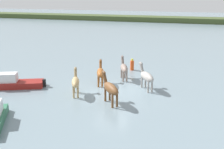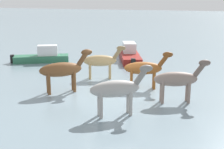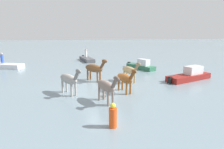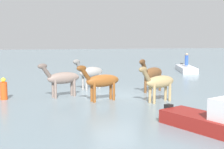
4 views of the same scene
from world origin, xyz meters
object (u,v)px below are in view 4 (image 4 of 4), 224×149
horse_mid_herd (90,72)px  horse_dark_mare (152,73)px  boat_skiff_near (224,125)px  horse_pinto_flank (62,78)px  boat_motor_center (186,70)px  buoy_channel_marker (4,90)px  person_spotter_bow (187,60)px  horse_lead (101,81)px  horse_dun_straggler (159,82)px

horse_mid_herd → horse_dark_mare: horse_dark_mare is taller
horse_dark_mare → boat_skiff_near: horse_dark_mare is taller
horse_pinto_flank → boat_skiff_near: (-7.91, -4.40, -0.71)m
boat_motor_center → buoy_channel_marker: bearing=-38.4°
horse_pinto_flank → person_spotter_bow: (10.45, -12.93, 0.12)m
horse_dark_mare → buoy_channel_marker: horse_dark_mare is taller
boat_motor_center → person_spotter_bow: bearing=6.9°
boat_skiff_near → horse_mid_herd: bearing=171.9°
horse_lead → horse_dun_straggler: horse_lead is taller
horse_lead → boat_motor_center: size_ratio=0.46×
horse_lead → horse_dark_mare: horse_dark_mare is taller
horse_mid_herd → horse_lead: 3.77m
boat_skiff_near → horse_dun_straggler: bearing=157.8°
person_spotter_bow → horse_lead: bearing=137.1°
horse_dun_straggler → person_spotter_bow: horse_dun_straggler is taller
person_spotter_bow → buoy_channel_marker: person_spotter_bow is taller
horse_pinto_flank → boat_motor_center: (10.59, -12.96, -0.85)m
buoy_channel_marker → horse_lead: bearing=-108.8°
horse_pinto_flank → boat_skiff_near: size_ratio=0.51×
boat_motor_center → boat_skiff_near: boat_skiff_near is taller
horse_dark_mare → horse_lead: bearing=-11.8°
boat_motor_center → person_spotter_bow: size_ratio=4.31×
horse_lead → person_spotter_bow: size_ratio=1.98×
horse_dark_mare → buoy_channel_marker: 8.25m
horse_mid_herd → boat_motor_center: 13.85m
boat_motor_center → boat_skiff_near: bearing=-6.6°
horse_mid_herd → boat_skiff_near: size_ratio=0.48×
horse_lead → buoy_channel_marker: size_ratio=2.07×
horse_dun_straggler → horse_dark_mare: size_ratio=1.03×
horse_lead → horse_pinto_flank: size_ratio=1.00×
person_spotter_bow → buoy_channel_marker: bearing=123.1°
horse_pinto_flank → buoy_channel_marker: size_ratio=2.06×
horse_mid_herd → horse_lead: bearing=53.5°
horse_dark_mare → boat_motor_center: 12.85m
horse_dun_straggler → horse_pinto_flank: bearing=-52.0°
horse_pinto_flank → boat_skiff_near: 9.08m
horse_dun_straggler → boat_skiff_near: size_ratio=0.49×
horse_lead → person_spotter_bow: 16.36m
horse_lead → horse_pinto_flank: bearing=-57.4°
horse_pinto_flank → horse_lead: bearing=118.0°
horse_lead → boat_motor_center: 16.50m
horse_mid_herd → person_spotter_bow: horse_mid_herd is taller
horse_dun_straggler → buoy_channel_marker: 7.88m
horse_pinto_flank → boat_motor_center: horse_pinto_flank is taller
horse_dun_straggler → boat_skiff_near: (-5.38, 0.05, -0.69)m
boat_motor_center → person_spotter_bow: person_spotter_bow is taller
horse_dun_straggler → horse_mid_herd: bearing=-84.6°
horse_dark_mare → boat_motor_center: size_ratio=0.43×
horse_dun_straggler → horse_pinto_flank: horse_pinto_flank is taller
boat_motor_center → boat_skiff_near: 20.39m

